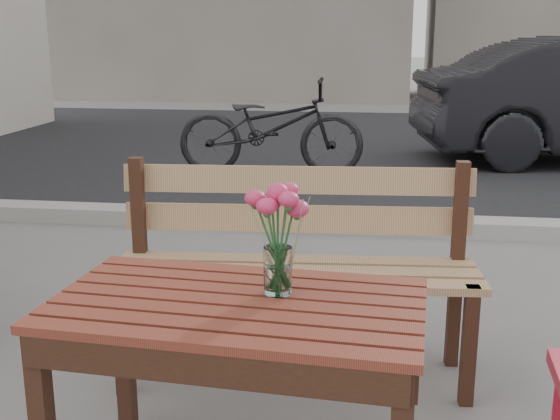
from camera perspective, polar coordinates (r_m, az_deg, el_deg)
name	(u,v)px	position (r m, az deg, el deg)	size (l,w,h in m)	color
street	(340,173)	(7.34, 4.87, 3.01)	(30.00, 8.12, 0.12)	black
main_table	(238,335)	(2.16, -3.47, -10.09)	(1.15, 0.73, 0.68)	maroon
main_bench	(296,244)	(3.01, 1.29, -2.80)	(1.56, 0.56, 0.95)	#9B7650
main_vase	(278,226)	(2.10, -0.19, -1.28)	(0.19, 0.19, 0.34)	white
bicycle	(271,127)	(7.30, -0.77, 6.76)	(0.67, 1.91, 1.01)	black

